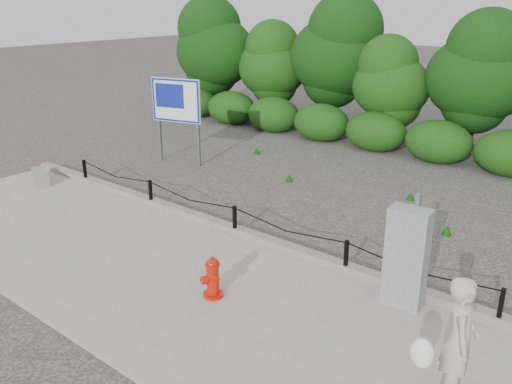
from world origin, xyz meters
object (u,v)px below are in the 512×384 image
object	(u,v)px
pedestrian	(457,342)
concrete_block	(40,177)
fire_hydrant	(212,278)
advertising_sign	(176,104)
utility_cabinet	(406,258)

from	to	relation	value
pedestrian	concrete_block	xyz separation A→B (m)	(-10.92, 1.19, -0.63)
concrete_block	fire_hydrant	bearing A→B (deg)	-10.07
fire_hydrant	advertising_sign	world-z (taller)	advertising_sign
concrete_block	utility_cabinet	xyz separation A→B (m)	(9.59, 0.38, 0.64)
fire_hydrant	concrete_block	world-z (taller)	fire_hydrant
concrete_block	advertising_sign	bearing A→B (deg)	69.88
pedestrian	fire_hydrant	bearing A→B (deg)	70.38
fire_hydrant	concrete_block	size ratio (longest dim) A/B	0.73
fire_hydrant	pedestrian	size ratio (longest dim) A/B	0.43
fire_hydrant	advertising_sign	size ratio (longest dim) A/B	0.28
fire_hydrant	advertising_sign	bearing A→B (deg)	163.41
concrete_block	utility_cabinet	world-z (taller)	utility_cabinet
concrete_block	utility_cabinet	distance (m)	9.62
pedestrian	concrete_block	world-z (taller)	pedestrian
fire_hydrant	utility_cabinet	world-z (taller)	utility_cabinet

